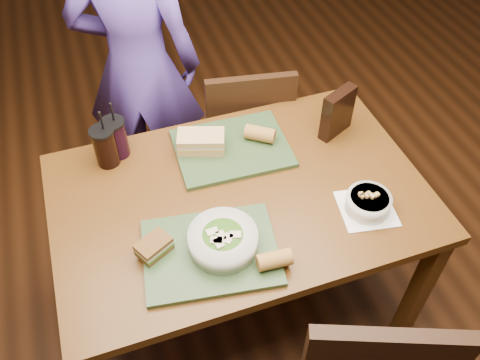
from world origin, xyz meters
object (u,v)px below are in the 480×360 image
tray_near (211,252)px  sandwich_near (154,247)px  dining_table (240,210)px  baguette_near (274,260)px  cup_cola (105,146)px  salad_bowl (223,239)px  sandwich_far (201,142)px  baguette_far (260,134)px  cup_berry (116,138)px  chip_bag (338,113)px  soup_bowl (368,203)px  chair_far (243,135)px  tray_far (232,148)px  diner (139,67)px

tray_near → sandwich_near: (-0.17, 0.06, 0.03)m
dining_table → baguette_near: bearing=-90.3°
dining_table → cup_cola: 0.54m
salad_bowl → sandwich_far: bearing=82.4°
baguette_far → sandwich_near: bearing=-142.7°
dining_table → sandwich_far: (-0.07, 0.25, 0.14)m
cup_berry → baguette_near: bearing=-61.3°
baguette_far → baguette_near: bearing=-106.2°
baguette_near → chip_bag: (0.46, 0.51, 0.05)m
salad_bowl → soup_bowl: salad_bowl is taller
chair_far → sandwich_far: size_ratio=4.53×
dining_table → tray_near: size_ratio=3.10×
sandwich_near → baguette_far: size_ratio=1.11×
dining_table → tray_far: size_ratio=3.10×
dining_table → sandwich_near: 0.39m
tray_near → baguette_near: size_ratio=3.95×
diner → chip_bag: 0.92m
chair_far → baguette_far: chair_far is taller
diner → sandwich_far: bearing=121.0°
tray_far → cup_berry: 0.43m
sandwich_far → cup_cola: bearing=169.8°
diner → tray_far: size_ratio=3.67×
sandwich_far → chip_bag: 0.53m
cup_berry → chip_bag: (0.82, -0.16, 0.02)m
cup_cola → dining_table: bearing=-37.0°
soup_bowl → baguette_near: soup_bowl is taller
tray_near → cup_berry: 0.59m
dining_table → tray_near: 0.29m
salad_bowl → soup_bowl: size_ratio=1.04×
dining_table → cup_cola: (-0.41, 0.31, 0.17)m
sandwich_far → baguette_far: bearing=-6.2°
salad_bowl → cup_cola: size_ratio=0.90×
tray_near → chip_bag: chip_bag is taller
dining_table → diner: 0.86m
dining_table → chip_bag: 0.53m
cup_berry → sandwich_far: bearing=-17.6°
baguette_near → sandwich_far: bearing=96.6°
sandwich_near → tray_far: bearing=44.4°
dining_table → diner: bearing=102.7°
sandwich_near → dining_table: bearing=24.6°
chair_far → baguette_far: 0.46m
tray_far → soup_bowl: 0.55m
tray_far → soup_bowl: (0.34, -0.43, 0.03)m
tray_far → chip_bag: size_ratio=2.16×
baguette_far → chip_bag: size_ratio=0.58×
diner → sandwich_far: size_ratio=7.95×
baguette_near → dining_table: bearing=89.7°
dining_table → baguette_far: bearing=54.6°
chair_far → salad_bowl: (-0.34, -0.76, 0.32)m
salad_bowl → soup_bowl: bearing=-0.1°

